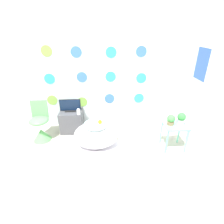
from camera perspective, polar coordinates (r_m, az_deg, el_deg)
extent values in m
plane|color=#BCB29E|center=(2.84, -5.45, -22.37)|extent=(12.00, 12.00, 0.00)
cube|color=white|center=(3.79, -5.58, 13.65)|extent=(4.65, 0.04, 2.60)
cylinder|color=#8CCC4C|center=(4.11, -18.93, 3.68)|extent=(0.22, 0.01, 0.22)
cylinder|color=#8CCC4C|center=(4.01, -9.66, 3.26)|extent=(0.22, 0.01, 0.22)
cylinder|color=#3F72CC|center=(3.96, -0.81, 4.38)|extent=(0.22, 0.01, 0.22)
cylinder|color=#33B2BF|center=(4.05, 8.79, 4.46)|extent=(0.22, 0.01, 0.22)
cylinder|color=#33B2BF|center=(3.96, -19.72, 10.16)|extent=(0.22, 0.01, 0.22)
cylinder|color=#3F72CC|center=(3.82, -9.80, 11.14)|extent=(0.22, 0.01, 0.22)
cylinder|color=#33B2BF|center=(3.80, -0.46, 11.43)|extent=(0.22, 0.01, 0.22)
cylinder|color=#33B2BF|center=(3.90, 9.54, 10.84)|extent=(0.22, 0.01, 0.22)
cylinder|color=#8CCC4C|center=(3.85, -20.62, 18.16)|extent=(0.22, 0.01, 0.22)
cylinder|color=#3F72CC|center=(3.73, -11.64, 18.63)|extent=(0.22, 0.01, 0.22)
cylinder|color=#33B2BF|center=(3.71, -0.30, 18.90)|extent=(0.22, 0.01, 0.22)
cylinder|color=#3F72CC|center=(3.79, 9.53, 18.91)|extent=(0.22, 0.01, 0.22)
cube|color=silver|center=(3.36, 27.66, 9.15)|extent=(0.04, 2.80, 2.60)
cube|color=white|center=(3.37, 27.37, 13.69)|extent=(0.02, 0.44, 0.60)
cube|color=#3359B2|center=(3.36, 27.22, 13.71)|extent=(0.01, 0.36, 0.52)
cube|color=silver|center=(3.38, -5.95, -12.69)|extent=(1.21, 0.72, 0.01)
ellipsoid|color=white|center=(3.36, -5.22, -7.58)|extent=(0.83, 0.54, 0.52)
cylinder|color=#B2DBEA|center=(3.23, -5.39, -4.06)|extent=(0.44, 0.44, 0.01)
sphere|color=yellow|center=(3.19, -3.95, -3.23)|extent=(0.08, 0.08, 0.08)
sphere|color=yellow|center=(3.16, -3.97, -2.90)|extent=(0.05, 0.05, 0.05)
cone|color=orange|center=(3.14, -3.97, -3.09)|extent=(0.02, 0.02, 0.02)
cone|color=#66C166|center=(3.88, -21.94, -6.84)|extent=(0.36, 0.36, 0.25)
ellipsoid|color=#66C166|center=(3.72, -22.77, -2.60)|extent=(0.38, 0.38, 0.13)
cube|color=#66C166|center=(3.77, -22.62, 0.87)|extent=(0.32, 0.09, 0.37)
cube|color=#4C4C51|center=(3.97, -12.97, -2.76)|extent=(0.48, 0.44, 0.48)
cube|color=white|center=(3.75, -13.56, -3.19)|extent=(0.41, 0.01, 0.13)
cube|color=black|center=(3.86, -13.33, 0.46)|extent=(0.23, 0.12, 0.02)
cube|color=black|center=(3.81, -13.52, 2.25)|extent=(0.45, 0.01, 0.26)
cube|color=#0F1E38|center=(3.80, -13.55, 2.19)|extent=(0.43, 0.01, 0.24)
cylinder|color=white|center=(3.67, -10.86, 0.03)|extent=(0.07, 0.07, 0.10)
cylinder|color=white|center=(3.64, -10.95, 0.93)|extent=(0.04, 0.04, 0.03)
cube|color=#72D8B7|center=(3.39, 19.97, -4.15)|extent=(0.41, 0.38, 0.02)
cylinder|color=#72D8B7|center=(3.33, 17.41, -9.52)|extent=(0.03, 0.03, 0.49)
cylinder|color=#72D8B7|center=(3.47, 23.11, -8.97)|extent=(0.03, 0.03, 0.49)
cylinder|color=#72D8B7|center=(3.58, 15.71, -6.51)|extent=(0.03, 0.03, 0.49)
cylinder|color=#72D8B7|center=(3.71, 21.05, -6.13)|extent=(0.03, 0.03, 0.49)
cylinder|color=#8C6B4C|center=(3.34, 18.53, -3.43)|extent=(0.13, 0.13, 0.07)
sphere|color=#4C9E4C|center=(3.30, 18.76, -2.00)|extent=(0.14, 0.14, 0.14)
cylinder|color=white|center=(3.41, 21.49, -3.08)|extent=(0.11, 0.11, 0.10)
sphere|color=#3D8E42|center=(3.36, 21.80, -1.44)|extent=(0.15, 0.15, 0.15)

